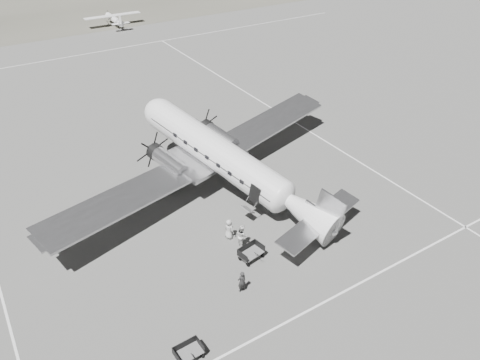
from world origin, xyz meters
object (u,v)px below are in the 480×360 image
(baggage_cart_far, at_px, (189,352))
(passenger, at_px, (229,229))
(dc3_airliner, at_px, (226,161))
(ramp_agent, at_px, (242,236))
(light_plane_right, at_px, (114,20))
(baggage_cart_near, at_px, (251,253))
(ground_crew, at_px, (242,281))

(baggage_cart_far, height_order, passenger, passenger)
(passenger, bearing_deg, dc3_airliner, -47.50)
(ramp_agent, xyz_separation_m, passenger, (-0.34, 1.16, -0.08))
(light_plane_right, distance_m, ramp_agent, 60.11)
(light_plane_right, relative_size, baggage_cart_far, 6.12)
(baggage_cart_near, height_order, baggage_cart_far, baggage_cart_near)
(baggage_cart_far, relative_size, ramp_agent, 0.91)
(light_plane_right, relative_size, passenger, 6.17)
(baggage_cart_near, xyz_separation_m, ground_crew, (-2.07, -2.11, 0.29))
(baggage_cart_far, xyz_separation_m, passenger, (6.90, 7.34, 0.34))
(light_plane_right, xyz_separation_m, baggage_cart_far, (-18.86, -65.15, -0.55))
(light_plane_right, distance_m, ground_crew, 64.09)
(ground_crew, distance_m, ramp_agent, 4.25)
(dc3_airliner, relative_size, baggage_cart_far, 19.03)
(light_plane_right, bearing_deg, ground_crew, -101.40)
(light_plane_right, height_order, ramp_agent, light_plane_right)
(baggage_cart_near, bearing_deg, dc3_airliner, 60.60)
(passenger, bearing_deg, ramp_agent, 177.92)
(dc3_airliner, xyz_separation_m, ramp_agent, (-2.52, -6.25, -1.99))
(dc3_airliner, height_order, ground_crew, dc3_airliner)
(passenger, bearing_deg, ground_crew, 139.66)
(baggage_cart_near, height_order, passenger, passenger)
(baggage_cart_far, xyz_separation_m, ramp_agent, (7.24, 6.18, 0.42))
(light_plane_right, relative_size, baggage_cart_near, 5.56)
(ground_crew, height_order, ramp_agent, ramp_agent)
(baggage_cart_far, distance_m, ground_crew, 5.61)
(light_plane_right, height_order, passenger, light_plane_right)
(dc3_airliner, bearing_deg, baggage_cart_near, -125.37)
(dc3_airliner, relative_size, ramp_agent, 17.39)
(dc3_airliner, xyz_separation_m, passenger, (-2.85, -5.09, -2.07))
(ground_crew, xyz_separation_m, ramp_agent, (2.27, 3.59, 0.08))
(baggage_cart_far, relative_size, passenger, 1.01)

